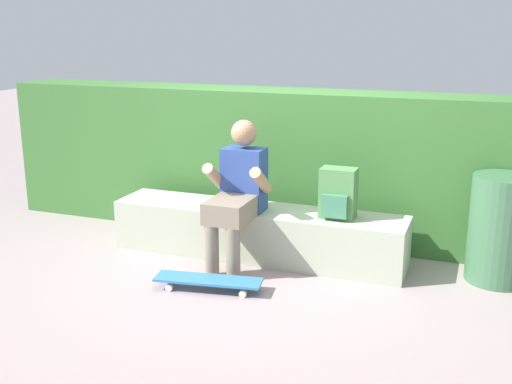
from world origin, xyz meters
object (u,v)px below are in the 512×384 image
at_px(bench_main, 258,233).
at_px(backpack_on_bench, 338,194).
at_px(person_skater, 238,190).
at_px(trash_bin, 501,229).
at_px(skateboard_near_person, 208,280).

relative_size(bench_main, backpack_on_bench, 6.22).
xyz_separation_m(person_skater, trash_bin, (2.00, 0.38, -0.21)).
relative_size(skateboard_near_person, trash_bin, 0.99).
relative_size(person_skater, backpack_on_bench, 2.93).
bearing_deg(person_skater, skateboard_near_person, -90.79).
xyz_separation_m(bench_main, backpack_on_bench, (0.68, -0.01, 0.40)).
bearing_deg(bench_main, person_skater, -112.50).
distance_m(skateboard_near_person, backpack_on_bench, 1.22).
bearing_deg(person_skater, bench_main, 67.50).
distance_m(bench_main, person_skater, 0.48).
height_order(bench_main, trash_bin, trash_bin).
bearing_deg(trash_bin, backpack_on_bench, -171.93).
xyz_separation_m(bench_main, skateboard_near_person, (-0.10, -0.79, -0.14)).
height_order(bench_main, backpack_on_bench, backpack_on_bench).
relative_size(bench_main, person_skater, 2.12).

